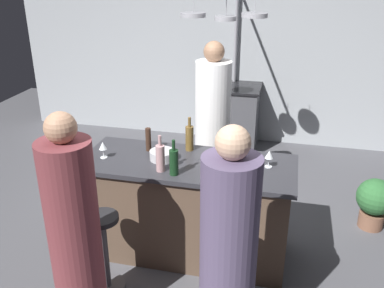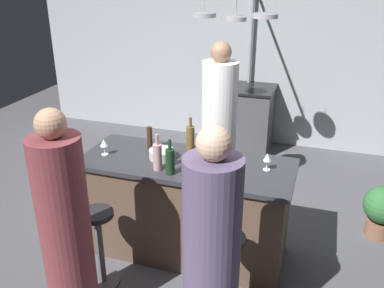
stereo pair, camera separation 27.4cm
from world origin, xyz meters
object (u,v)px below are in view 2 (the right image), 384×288
at_px(wine_bottle_red, 170,161).
at_px(wine_glass_near_left_guest, 104,144).
at_px(pepper_mill, 150,138).
at_px(potted_plant, 382,209).
at_px(mixing_bowl_ceramic, 218,156).
at_px(wine_glass_near_right_guest, 267,158).
at_px(chef, 219,131).
at_px(wine_bottle_amber, 190,138).
at_px(stove_range, 243,118).
at_px(wine_bottle_rose, 157,156).
at_px(mixing_bowl_steel, 162,154).
at_px(guest_right, 211,262).
at_px(bar_stool_right, 226,272).
at_px(guest_left, 66,231).
at_px(bar_stool_left, 100,245).

xyz_separation_m(wine_bottle_red, wine_glass_near_left_guest, (-0.67, 0.16, -0.01)).
distance_m(pepper_mill, wine_glass_near_left_guest, 0.40).
xyz_separation_m(potted_plant, mixing_bowl_ceramic, (-1.44, -0.66, 0.63)).
bearing_deg(wine_glass_near_right_guest, wine_bottle_red, -157.07).
xyz_separation_m(chef, wine_bottle_amber, (-0.06, -0.76, 0.21)).
relative_size(wine_glass_near_left_guest, wine_glass_near_right_guest, 1.00).
relative_size(stove_range, mixing_bowl_ceramic, 6.08).
bearing_deg(mixing_bowl_ceramic, wine_bottle_amber, 158.08).
relative_size(wine_bottle_amber, wine_bottle_rose, 1.01).
xyz_separation_m(stove_range, wine_bottle_red, (-0.05, -2.69, 0.56)).
xyz_separation_m(pepper_mill, mixing_bowl_ceramic, (0.64, -0.02, -0.08)).
height_order(pepper_mill, mixing_bowl_steel, pepper_mill).
height_order(wine_bottle_amber, wine_glass_near_left_guest, wine_bottle_amber).
bearing_deg(guest_right, wine_bottle_amber, 113.55).
bearing_deg(bar_stool_right, guest_left, -159.30).
xyz_separation_m(chef, mixing_bowl_steel, (-0.24, -1.00, 0.13)).
bearing_deg(wine_bottle_rose, wine_bottle_amber, 73.93).
bearing_deg(bar_stool_left, guest_left, -90.37).
bearing_deg(mixing_bowl_ceramic, stove_range, 95.97).
xyz_separation_m(wine_bottle_amber, wine_bottle_rose, (-0.13, -0.45, -0.00)).
relative_size(guest_right, wine_glass_near_right_guest, 11.29).
bearing_deg(wine_bottle_amber, wine_bottle_rose, -106.07).
distance_m(guest_left, mixing_bowl_ceramic, 1.38).
height_order(chef, guest_right, chef).
relative_size(stove_range, wine_glass_near_left_guest, 6.10).
bearing_deg(wine_bottle_red, mixing_bowl_steel, 124.52).
bearing_deg(pepper_mill, wine_glass_near_right_guest, -4.86).
distance_m(stove_range, chef, 1.49).
bearing_deg(bar_stool_left, mixing_bowl_ceramic, 44.32).
relative_size(wine_bottle_red, wine_glass_near_left_guest, 2.01).
xyz_separation_m(guest_right, wine_bottle_amber, (-0.55, 1.26, 0.25)).
height_order(pepper_mill, mixing_bowl_ceramic, pepper_mill).
distance_m(pepper_mill, mixing_bowl_ceramic, 0.64).
bearing_deg(wine_bottle_red, pepper_mill, 131.18).
bearing_deg(stove_range, wine_glass_near_left_guest, -105.80).
relative_size(guest_left, wine_glass_near_left_guest, 11.23).
xyz_separation_m(stove_range, wine_glass_near_right_guest, (0.66, -2.39, 0.56)).
bearing_deg(mixing_bowl_ceramic, chef, 104.31).
height_order(wine_bottle_rose, wine_glass_near_right_guest, wine_bottle_rose).
bearing_deg(chef, pepper_mill, -115.87).
xyz_separation_m(bar_stool_right, mixing_bowl_ceramic, (-0.27, 0.75, 0.55)).
distance_m(wine_bottle_red, mixing_bowl_steel, 0.31).
height_order(chef, mixing_bowl_steel, chef).
distance_m(potted_plant, wine_glass_near_right_guest, 1.44).
xyz_separation_m(bar_stool_left, wine_glass_near_left_guest, (-0.20, 0.53, 0.63)).
xyz_separation_m(wine_bottle_red, mixing_bowl_ceramic, (0.29, 0.37, -0.08)).
bearing_deg(potted_plant, pepper_mill, -162.84).
xyz_separation_m(guest_left, wine_bottle_red, (0.47, 0.77, 0.25)).
height_order(guest_left, potted_plant, guest_left).
relative_size(potted_plant, wine_bottle_rose, 1.71).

